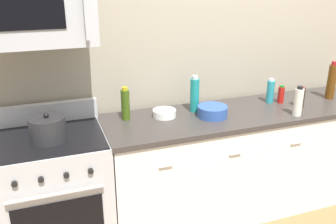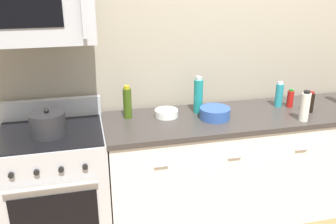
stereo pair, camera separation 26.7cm
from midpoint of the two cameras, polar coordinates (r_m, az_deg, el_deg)
The scene contains 14 objects.
ground_plane at distance 3.44m, azimuth 14.18°, elevation -14.69°, with size 6.58×6.58×0.00m, color olive.
back_wall at distance 3.25m, azimuth 12.99°, elevation 9.39°, with size 5.48×0.10×2.70m, color #9E937F.
counter_unit at distance 3.20m, azimuth 14.91°, elevation -7.97°, with size 2.39×0.66×0.92m.
range_oven at distance 2.87m, azimuth -14.65°, elevation -11.35°, with size 0.76×0.69×1.07m.
microwave at distance 2.50m, azimuth -17.37°, elevation 14.99°, with size 0.74×0.44×0.40m.
bottle_hot_sauce_red at distance 3.24m, azimuth 21.06°, elevation 1.96°, with size 0.05×0.05×0.15m.
bottle_olive_oil at distance 2.78m, azimuth -3.73°, elevation 1.42°, with size 0.07×0.07×0.26m.
bottle_dish_soap at distance 3.22m, azimuth 19.49°, elevation 2.57°, with size 0.06×0.06×0.22m.
bottle_vinegar_white at distance 2.97m, azimuth 23.33°, elevation 0.76°, with size 0.07×0.07×0.24m.
bottle_soy_sauce_dark at distance 3.18m, azimuth 23.89°, elevation 1.39°, with size 0.06×0.06×0.17m.
bottle_sparkling_teal at distance 2.91m, azimuth 7.45°, elevation 2.56°, with size 0.07×0.07×0.30m.
bowl_blue_mixing at distance 2.83m, azimuth 10.11°, elevation -0.16°, with size 0.24×0.24×0.09m.
bowl_white_ceramic at distance 2.83m, azimuth 2.44°, elevation -0.18°, with size 0.18×0.18×0.06m.
stockpot at distance 2.58m, azimuth -15.72°, elevation -1.85°, with size 0.24×0.24×0.20m.
Camera 2 is at (-1.30, -2.48, 1.97)m, focal length 38.48 mm.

